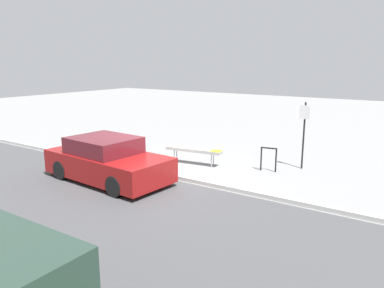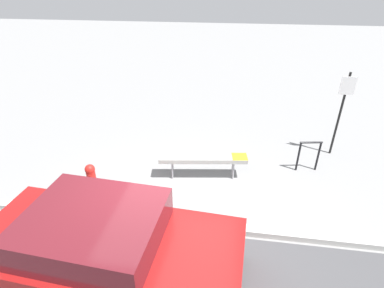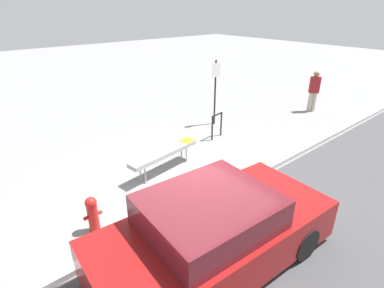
% 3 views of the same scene
% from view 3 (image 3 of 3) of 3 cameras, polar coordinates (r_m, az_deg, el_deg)
% --- Properties ---
extents(ground_plane, '(60.00, 60.00, 0.00)m').
position_cam_3_polar(ground_plane, '(6.69, 1.32, -11.76)').
color(ground_plane, gray).
extents(curb, '(60.00, 0.20, 0.13)m').
position_cam_3_polar(curb, '(6.65, 1.33, -11.31)').
color(curb, '#B7B7B2').
rests_on(curb, ground_plane).
extents(bench, '(2.14, 0.64, 0.59)m').
position_cam_3_polar(bench, '(7.76, -5.28, -1.74)').
color(bench, '#99999E').
rests_on(bench, ground_plane).
extents(bike_rack, '(0.55, 0.15, 0.83)m').
position_cam_3_polar(bike_rack, '(9.77, 4.75, 3.95)').
color(bike_rack, black).
rests_on(bike_rack, ground_plane).
extents(sign_post, '(0.36, 0.08, 2.30)m').
position_cam_3_polar(sign_post, '(10.71, 4.49, 10.81)').
color(sign_post, black).
rests_on(sign_post, ground_plane).
extents(fire_hydrant, '(0.36, 0.22, 0.77)m').
position_cam_3_polar(fire_hydrant, '(6.13, -18.41, -12.41)').
color(fire_hydrant, red).
rests_on(fire_hydrant, ground_plane).
extents(pedestrian, '(0.41, 0.40, 1.64)m').
position_cam_3_polar(pedestrian, '(13.17, 22.19, 9.47)').
color(pedestrian, '#B7AD99').
rests_on(pedestrian, ground_plane).
extents(parked_car_near, '(4.22, 2.10, 1.36)m').
position_cam_3_polar(parked_car_near, '(5.10, 4.28, -16.45)').
color(parked_car_near, black).
rests_on(parked_car_near, ground_plane).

